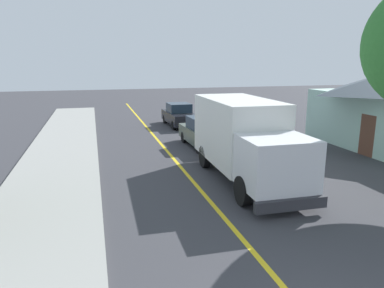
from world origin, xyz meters
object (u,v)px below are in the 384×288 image
Objects in this scene: parked_car_near at (204,133)px; parked_car_mid at (179,115)px; box_truck at (244,137)px; stop_sign at (279,123)px.

parked_car_near is 6.92m from parked_car_mid.
box_truck is 3.48m from stop_sign.
box_truck is at bearing -141.91° from stop_sign.
parked_car_mid is at bearing 88.09° from parked_car_near.
parked_car_mid is 10.93m from stop_sign.
stop_sign is (2.34, -10.62, 1.06)m from parked_car_mid.
box_truck reaches higher than stop_sign.
parked_car_mid is at bearing 88.18° from box_truck.
stop_sign is at bearing -77.60° from parked_car_mid.
parked_car_near is at bearing -91.91° from parked_car_mid.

